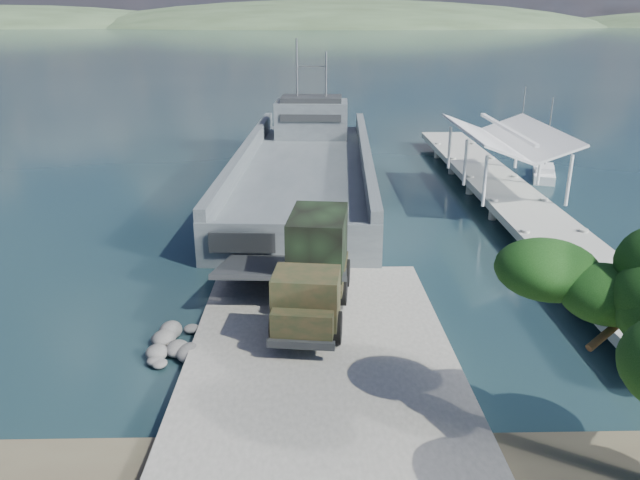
{
  "coord_description": "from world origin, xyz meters",
  "views": [
    {
      "loc": [
        -0.49,
        -21.78,
        12.54
      ],
      "look_at": [
        0.11,
        6.0,
        2.35
      ],
      "focal_mm": 35.0,
      "sensor_mm": 36.0,
      "label": 1
    }
  ],
  "objects_px": {
    "landing_craft": "(305,176)",
    "sailboat_far": "(520,145)",
    "sailboat_near": "(544,174)",
    "soldier": "(290,324)",
    "pier": "(506,184)",
    "military_truck": "(314,267)"
  },
  "relations": [
    {
      "from": "sailboat_far",
      "to": "pier",
      "type": "bearing_deg",
      "value": -120.4
    },
    {
      "from": "sailboat_far",
      "to": "sailboat_near",
      "type": "bearing_deg",
      "value": -108.51
    },
    {
      "from": "pier",
      "to": "sailboat_far",
      "type": "bearing_deg",
      "value": 69.16
    },
    {
      "from": "pier",
      "to": "military_truck",
      "type": "relative_size",
      "value": 5.19
    },
    {
      "from": "sailboat_near",
      "to": "sailboat_far",
      "type": "xyz_separation_m",
      "value": [
        1.81,
        11.48,
        -0.03
      ]
    },
    {
      "from": "landing_craft",
      "to": "sailboat_far",
      "type": "distance_m",
      "value": 25.21
    },
    {
      "from": "military_truck",
      "to": "soldier",
      "type": "distance_m",
      "value": 3.35
    },
    {
      "from": "military_truck",
      "to": "soldier",
      "type": "relative_size",
      "value": 5.24
    },
    {
      "from": "pier",
      "to": "landing_craft",
      "type": "bearing_deg",
      "value": 159.39
    },
    {
      "from": "sailboat_near",
      "to": "soldier",
      "type": "bearing_deg",
      "value": -107.59
    },
    {
      "from": "landing_craft",
      "to": "sailboat_far",
      "type": "height_order",
      "value": "landing_craft"
    },
    {
      "from": "pier",
      "to": "sailboat_near",
      "type": "distance_m",
      "value": 9.55
    },
    {
      "from": "landing_craft",
      "to": "sailboat_far",
      "type": "xyz_separation_m",
      "value": [
        20.91,
        14.06,
        -0.6
      ]
    },
    {
      "from": "pier",
      "to": "sailboat_near",
      "type": "xyz_separation_m",
      "value": [
        5.49,
        7.71,
        -1.25
      ]
    },
    {
      "from": "pier",
      "to": "sailboat_far",
      "type": "height_order",
      "value": "sailboat_far"
    },
    {
      "from": "landing_craft",
      "to": "military_truck",
      "type": "distance_m",
      "value": 21.42
    },
    {
      "from": "pier",
      "to": "landing_craft",
      "type": "relative_size",
      "value": 1.15
    },
    {
      "from": "military_truck",
      "to": "sailboat_near",
      "type": "relative_size",
      "value": 1.3
    },
    {
      "from": "landing_craft",
      "to": "sailboat_near",
      "type": "relative_size",
      "value": 5.85
    },
    {
      "from": "pier",
      "to": "soldier",
      "type": "distance_m",
      "value": 23.92
    },
    {
      "from": "soldier",
      "to": "sailboat_far",
      "type": "bearing_deg",
      "value": 24.52
    },
    {
      "from": "military_truck",
      "to": "sailboat_near",
      "type": "height_order",
      "value": "sailboat_near"
    }
  ]
}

